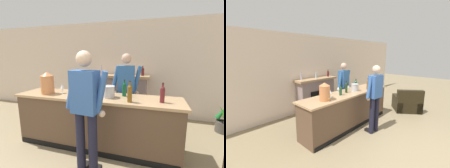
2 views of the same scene
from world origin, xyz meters
TOP-DOWN VIEW (x-y plane):
  - wall_back_panel at (0.00, 3.82)m, footprint 12.00×0.07m
  - bar_counter at (0.06, 1.90)m, footprint 3.13×0.72m
  - fireplace_stone at (0.17, 3.56)m, footprint 1.59×0.52m
  - potted_plant_corner at (2.69, 3.23)m, footprint 0.39×0.43m
  - person_customer at (0.23, 1.15)m, footprint 0.66×0.33m
  - person_bartender at (0.52, 2.50)m, footprint 0.65×0.35m
  - copper_dispenser at (-0.93, 1.81)m, footprint 0.26×0.29m
  - ice_bucket_steel at (0.33, 1.88)m, footprint 0.23×0.23m
  - wine_bottle_riesling_slim at (-0.01, 1.93)m, footprint 0.07×0.07m
  - wine_bottle_rose_blush at (0.74, 1.70)m, footprint 0.08×0.08m
  - wine_bottle_cabernet_heavy at (-0.32, 1.86)m, footprint 0.07×0.07m
  - wine_bottle_port_short at (1.24, 1.82)m, footprint 0.07×0.07m
  - wine_bottle_chardonnay_pale at (0.58, 2.04)m, footprint 0.08×0.08m
  - wine_glass_front_left at (-0.13, 2.13)m, footprint 0.08×0.08m
  - wine_glass_mid_counter at (0.28, 2.10)m, footprint 0.07×0.07m
  - wine_glass_by_dispenser at (-0.65, 1.90)m, footprint 0.09×0.09m

SIDE VIEW (x-z plane):
  - potted_plant_corner at x=2.69m, z-range -0.09..0.56m
  - bar_counter at x=0.06m, z-range 0.00..1.01m
  - fireplace_stone at x=0.17m, z-range -0.13..1.37m
  - person_bartender at x=0.52m, z-range 0.10..1.90m
  - person_customer at x=0.23m, z-range 0.10..1.91m
  - wine_glass_mid_counter at x=0.28m, z-range 1.03..1.18m
  - ice_bucket_steel at x=0.33m, z-range 1.01..1.21m
  - wine_glass_front_left at x=-0.13m, z-range 1.04..1.20m
  - wine_bottle_cabernet_heavy at x=-0.32m, z-range 0.99..1.27m
  - wine_glass_by_dispenser at x=-0.65m, z-range 1.05..1.23m
  - wine_bottle_chardonnay_pale at x=0.58m, z-range 0.99..1.30m
  - wine_bottle_port_short at x=1.24m, z-range 0.99..1.31m
  - wine_bottle_riesling_slim at x=-0.01m, z-range 0.98..1.33m
  - wine_bottle_rose_blush at x=0.74m, z-range 0.99..1.33m
  - copper_dispenser at x=-0.93m, z-range 1.01..1.44m
  - wall_back_panel at x=0.00m, z-range 0.00..2.75m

